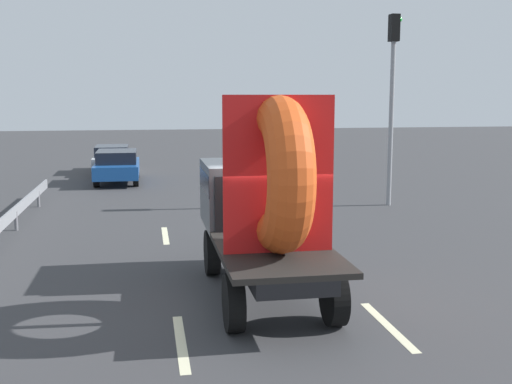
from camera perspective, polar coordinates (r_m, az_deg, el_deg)
The scene contains 10 objects.
ground_plane at distance 12.28m, azimuth 2.21°, elevation -9.40°, with size 120.00×120.00×0.00m, color #38383A.
flatbed_truck at distance 12.13m, azimuth 0.58°, elevation -0.64°, with size 2.02×5.44×3.84m.
distant_sedan at distance 28.42m, azimuth -12.48°, elevation 2.38°, with size 1.87×4.37×1.42m.
traffic_light at distance 22.30m, azimuth 12.28°, elevation 9.54°, with size 0.42×0.36×6.53m.
guardrail at distance 17.31m, azimuth -22.20°, elevation -2.87°, with size 0.10×15.53×0.71m.
lane_dash_left_near at distance 10.17m, azimuth -6.82°, elevation -13.40°, with size 2.35×0.16×0.01m, color beige.
lane_dash_left_far at distance 17.53m, azimuth -8.24°, elevation -3.92°, with size 2.17×0.16×0.01m, color beige.
lane_dash_right_near at distance 10.99m, azimuth 11.89°, elevation -11.80°, with size 2.32×0.16×0.01m, color beige.
lane_dash_right_far at distance 18.69m, azimuth 2.38°, elevation -3.04°, with size 2.41×0.16×0.01m, color beige.
oncoming_car at distance 32.27m, azimuth -12.91°, elevation 3.03°, with size 1.76×4.10×1.34m.
Camera 1 is at (-2.48, -11.40, 3.83)m, focal length 44.07 mm.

